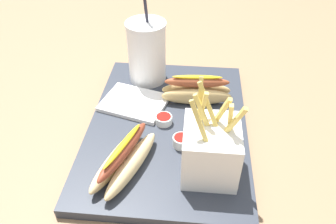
{
  "coord_description": "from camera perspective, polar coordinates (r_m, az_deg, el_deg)",
  "views": [
    {
      "loc": [
        -0.53,
        -0.05,
        0.49
      ],
      "look_at": [
        0.0,
        0.0,
        0.05
      ],
      "focal_mm": 35.78,
      "sensor_mm": 36.0,
      "label": 1
    }
  ],
  "objects": [
    {
      "name": "ground_plane",
      "position": [
        0.73,
        0.0,
        -3.64
      ],
      "size": [
        2.4,
        2.4,
        0.02
      ],
      "primitive_type": "cube",
      "color": "#8C6B4C"
    },
    {
      "name": "food_tray",
      "position": [
        0.72,
        0.0,
        -2.47
      ],
      "size": [
        0.47,
        0.33,
        0.02
      ],
      "primitive_type": "cube",
      "color": "#2D333D",
      "rests_on": "ground_plane"
    },
    {
      "name": "soda_cup",
      "position": [
        0.81,
        -3.63,
        10.18
      ],
      "size": [
        0.09,
        0.09,
        0.24
      ],
      "color": "white",
      "rests_on": "food_tray"
    },
    {
      "name": "fries_basket",
      "position": [
        0.59,
        7.25,
        -6.34
      ],
      "size": [
        0.1,
        0.1,
        0.17
      ],
      "color": "white",
      "rests_on": "food_tray"
    },
    {
      "name": "hot_dog_1",
      "position": [
        0.76,
        4.86,
        3.65
      ],
      "size": [
        0.06,
        0.16,
        0.07
      ],
      "color": "tan",
      "rests_on": "food_tray"
    },
    {
      "name": "hot_dog_2",
      "position": [
        0.61,
        -7.46,
        -7.9
      ],
      "size": [
        0.18,
        0.11,
        0.06
      ],
      "color": "#E5C689",
      "rests_on": "food_tray"
    },
    {
      "name": "ketchup_cup_1",
      "position": [
        0.71,
        -0.74,
        -1.16
      ],
      "size": [
        0.04,
        0.04,
        0.02
      ],
      "color": "white",
      "rests_on": "food_tray"
    },
    {
      "name": "ketchup_cup_2",
      "position": [
        0.65,
        2.27,
        -4.94
      ],
      "size": [
        0.03,
        0.03,
        0.02
      ],
      "color": "white",
      "rests_on": "food_tray"
    },
    {
      "name": "napkin_stack",
      "position": [
        0.76,
        -5.77,
        1.6
      ],
      "size": [
        0.14,
        0.16,
        0.01
      ],
      "primitive_type": "cube",
      "rotation": [
        0.0,
        0.0,
        -0.27
      ],
      "color": "white",
      "rests_on": "food_tray"
    }
  ]
}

